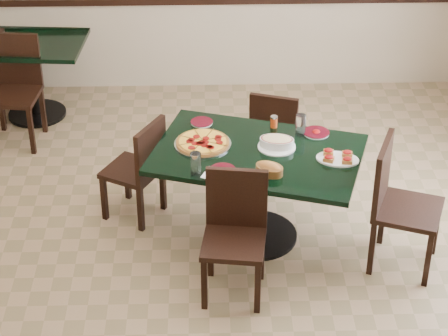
{
  "coord_description": "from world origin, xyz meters",
  "views": [
    {
      "loc": [
        -0.03,
        -5.22,
        3.96
      ],
      "look_at": [
        0.12,
        0.0,
        0.71
      ],
      "focal_mm": 70.0,
      "sensor_mm": 36.0,
      "label": 1
    }
  ],
  "objects_px": {
    "chair_left": "(140,166)",
    "pepperoni_pizza": "(203,142)",
    "main_table": "(257,174)",
    "back_chair_near": "(14,83)",
    "back_table": "(31,65)",
    "chair_far": "(276,132)",
    "lasagna_casserole": "(277,142)",
    "chair_near": "(235,227)",
    "bread_basket": "(269,169)",
    "bruschetta_platter": "(338,157)",
    "chair_right": "(396,198)"
  },
  "relations": [
    {
      "from": "back_table",
      "to": "back_chair_near",
      "type": "bearing_deg",
      "value": -96.47
    },
    {
      "from": "chair_left",
      "to": "back_chair_near",
      "type": "height_order",
      "value": "back_chair_near"
    },
    {
      "from": "main_table",
      "to": "chair_far",
      "type": "xyz_separation_m",
      "value": [
        0.2,
        0.79,
        -0.1
      ]
    },
    {
      "from": "chair_left",
      "to": "bruschetta_platter",
      "type": "distance_m",
      "value": 1.52
    },
    {
      "from": "chair_near",
      "to": "chair_right",
      "type": "bearing_deg",
      "value": 20.19
    },
    {
      "from": "pepperoni_pizza",
      "to": "main_table",
      "type": "bearing_deg",
      "value": -16.88
    },
    {
      "from": "chair_far",
      "to": "bread_basket",
      "type": "distance_m",
      "value": 1.14
    },
    {
      "from": "main_table",
      "to": "chair_near",
      "type": "distance_m",
      "value": 0.6
    },
    {
      "from": "main_table",
      "to": "chair_far",
      "type": "relative_size",
      "value": 2.01
    },
    {
      "from": "main_table",
      "to": "back_chair_near",
      "type": "height_order",
      "value": "back_chair_near"
    },
    {
      "from": "pepperoni_pizza",
      "to": "bruschetta_platter",
      "type": "xyz_separation_m",
      "value": [
        0.95,
        -0.24,
        0.01
      ]
    },
    {
      "from": "bruschetta_platter",
      "to": "pepperoni_pizza",
      "type": "bearing_deg",
      "value": -179.64
    },
    {
      "from": "main_table",
      "to": "bread_basket",
      "type": "relative_size",
      "value": 6.89
    },
    {
      "from": "bread_basket",
      "to": "chair_left",
      "type": "bearing_deg",
      "value": -179.05
    },
    {
      "from": "chair_far",
      "to": "pepperoni_pizza",
      "type": "height_order",
      "value": "chair_far"
    },
    {
      "from": "main_table",
      "to": "back_table",
      "type": "height_order",
      "value": "same"
    },
    {
      "from": "chair_near",
      "to": "bruschetta_platter",
      "type": "distance_m",
      "value": 0.91
    },
    {
      "from": "back_table",
      "to": "lasagna_casserole",
      "type": "bearing_deg",
      "value": -37.79
    },
    {
      "from": "bread_basket",
      "to": "bruschetta_platter",
      "type": "distance_m",
      "value": 0.52
    },
    {
      "from": "back_table",
      "to": "chair_right",
      "type": "relative_size",
      "value": 1.09
    },
    {
      "from": "chair_near",
      "to": "back_chair_near",
      "type": "xyz_separation_m",
      "value": [
        -1.87,
        2.17,
        0.04
      ]
    },
    {
      "from": "chair_left",
      "to": "pepperoni_pizza",
      "type": "xyz_separation_m",
      "value": [
        0.48,
        -0.18,
        0.3
      ]
    },
    {
      "from": "back_table",
      "to": "pepperoni_pizza",
      "type": "distance_m",
      "value": 2.47
    },
    {
      "from": "chair_left",
      "to": "back_chair_near",
      "type": "distance_m",
      "value": 1.76
    },
    {
      "from": "chair_right",
      "to": "bruschetta_platter",
      "type": "distance_m",
      "value": 0.5
    },
    {
      "from": "back_chair_near",
      "to": "bread_basket",
      "type": "xyz_separation_m",
      "value": [
        2.11,
        -1.89,
        0.25
      ]
    },
    {
      "from": "chair_near",
      "to": "bread_basket",
      "type": "height_order",
      "value": "chair_near"
    },
    {
      "from": "back_chair_near",
      "to": "lasagna_casserole",
      "type": "relative_size",
      "value": 3.48
    },
    {
      "from": "main_table",
      "to": "pepperoni_pizza",
      "type": "relative_size",
      "value": 4.03
    },
    {
      "from": "pepperoni_pizza",
      "to": "bruschetta_platter",
      "type": "relative_size",
      "value": 1.2
    },
    {
      "from": "chair_near",
      "to": "chair_left",
      "type": "xyz_separation_m",
      "value": [
        -0.69,
        0.87,
        -0.04
      ]
    },
    {
      "from": "lasagna_casserole",
      "to": "bread_basket",
      "type": "height_order",
      "value": "same"
    },
    {
      "from": "main_table",
      "to": "bruschetta_platter",
      "type": "distance_m",
      "value": 0.61
    },
    {
      "from": "chair_right",
      "to": "bruschetta_platter",
      "type": "xyz_separation_m",
      "value": [
        -0.4,
        0.2,
        0.23
      ]
    },
    {
      "from": "chair_near",
      "to": "chair_left",
      "type": "distance_m",
      "value": 1.11
    },
    {
      "from": "pepperoni_pizza",
      "to": "lasagna_casserole",
      "type": "distance_m",
      "value": 0.54
    },
    {
      "from": "main_table",
      "to": "pepperoni_pizza",
      "type": "height_order",
      "value": "pepperoni_pizza"
    },
    {
      "from": "bruschetta_platter",
      "to": "back_table",
      "type": "bearing_deg",
      "value": 154.57
    },
    {
      "from": "chair_far",
      "to": "bread_basket",
      "type": "xyz_separation_m",
      "value": [
        -0.14,
        -1.08,
        0.33
      ]
    },
    {
      "from": "chair_far",
      "to": "back_table",
      "type": "bearing_deg",
      "value": -11.13
    },
    {
      "from": "chair_left",
      "to": "lasagna_casserole",
      "type": "distance_m",
      "value": 1.09
    },
    {
      "from": "main_table",
      "to": "bruschetta_platter",
      "type": "xyz_separation_m",
      "value": [
        0.56,
        -0.12,
        0.21
      ]
    },
    {
      "from": "main_table",
      "to": "back_chair_near",
      "type": "bearing_deg",
      "value": 159.4
    },
    {
      "from": "chair_right",
      "to": "bread_basket",
      "type": "bearing_deg",
      "value": 109.13
    },
    {
      "from": "chair_left",
      "to": "lasagna_casserole",
      "type": "xyz_separation_m",
      "value": [
        1.01,
        -0.23,
        0.33
      ]
    },
    {
      "from": "pepperoni_pizza",
      "to": "chair_near",
      "type": "bearing_deg",
      "value": -73.03
    },
    {
      "from": "back_table",
      "to": "bread_basket",
      "type": "height_order",
      "value": "bread_basket"
    },
    {
      "from": "chair_far",
      "to": "pepperoni_pizza",
      "type": "relative_size",
      "value": 2.0
    },
    {
      "from": "lasagna_casserole",
      "to": "bruschetta_platter",
      "type": "bearing_deg",
      "value": -13.07
    },
    {
      "from": "bread_basket",
      "to": "bruschetta_platter",
      "type": "xyz_separation_m",
      "value": [
        0.5,
        0.16,
        -0.02
      ]
    }
  ]
}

